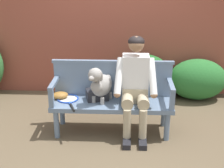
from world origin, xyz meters
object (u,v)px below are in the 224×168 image
object	(u,v)px
garden_bench	(112,106)
sports_bag	(97,94)
dog_on_bench	(100,84)
tennis_racket	(68,99)
person_seated	(135,83)
baseball_glove	(60,95)

from	to	relation	value
garden_bench	sports_bag	bearing A→B (deg)	161.38
dog_on_bench	tennis_racket	bearing A→B (deg)	175.77
garden_bench	person_seated	size ratio (longest dim) A/B	1.21
person_seated	baseball_glove	bearing A→B (deg)	174.85
baseball_glove	sports_bag	xyz separation A→B (m)	(0.50, -0.01, 0.03)
garden_bench	baseball_glove	bearing A→B (deg)	173.69
dog_on_bench	garden_bench	bearing A→B (deg)	1.46
dog_on_bench	baseball_glove	xyz separation A→B (m)	(-0.55, 0.08, -0.20)
tennis_racket	baseball_glove	distance (m)	0.13
garden_bench	baseball_glove	distance (m)	0.72
garden_bench	sports_bag	xyz separation A→B (m)	(-0.20, 0.07, 0.13)
baseball_glove	dog_on_bench	bearing A→B (deg)	-29.09
person_seated	sports_bag	world-z (taller)	person_seated
baseball_glove	tennis_racket	bearing A→B (deg)	-43.27
baseball_glove	person_seated	bearing A→B (deg)	-25.81
person_seated	tennis_racket	xyz separation A→B (m)	(-0.89, 0.04, -0.26)
garden_bench	person_seated	distance (m)	0.45
person_seated	tennis_racket	bearing A→B (deg)	177.36
dog_on_bench	sports_bag	distance (m)	0.20
baseball_glove	garden_bench	bearing A→B (deg)	-26.96
person_seated	dog_on_bench	size ratio (longest dim) A/B	2.63
garden_bench	person_seated	world-z (taller)	person_seated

